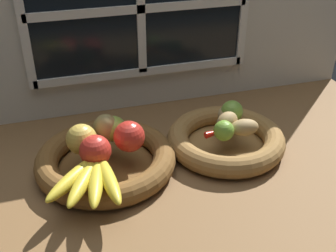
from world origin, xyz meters
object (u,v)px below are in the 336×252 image
apple_red_front (95,151)px  pear_brown (106,128)px  fruit_bowl_right (226,140)px  potato_small (244,127)px  banana_bunch_front (91,178)px  lime_far (232,111)px  potato_large (227,122)px  chili_pepper (223,130)px  apple_green_back (114,129)px  lime_near (224,131)px  potato_back (227,114)px  fruit_bowl_left (106,160)px  apple_golden_left (82,139)px  apple_red_right (129,136)px

apple_red_front → pear_brown: pear_brown is taller
fruit_bowl_right → potato_small: (3.32, -3.32, 5.14)cm
banana_bunch_front → lime_far: 43.38cm
potato_large → chili_pepper: potato_large is taller
fruit_bowl_right → apple_green_back: size_ratio=4.82×
lime_near → chili_pepper: size_ratio=0.50×
potato_small → potato_back: (-1.25, 7.90, -0.14)cm
fruit_bowl_left → apple_golden_left: bearing=174.2°
fruit_bowl_left → apple_green_back: 7.93cm
fruit_bowl_left → banana_bunch_front: bearing=-112.0°
fruit_bowl_right → lime_near: 7.42cm
potato_back → lime_near: size_ratio=1.18×
fruit_bowl_right → apple_golden_left: size_ratio=4.22×
potato_large → fruit_bowl_right: bearing=90.0°
apple_golden_left → potato_small: bearing=-5.4°
fruit_bowl_right → apple_red_front: (-34.86, -5.16, 6.65)cm
fruit_bowl_left → potato_small: 35.93cm
apple_red_front → banana_bunch_front: apple_red_front is taller
apple_green_back → banana_bunch_front: bearing=-116.5°
chili_pepper → lime_far: bearing=37.6°
apple_golden_left → lime_far: apple_golden_left is taller
fruit_bowl_right → potato_large: (0.00, -0.00, 5.57)cm
pear_brown → potato_small: size_ratio=1.00×
fruit_bowl_left → lime_near: bearing=-7.8°
fruit_bowl_left → potato_back: 34.83cm
fruit_bowl_left → potato_back: bearing=7.6°
fruit_bowl_right → potato_back: size_ratio=5.01×
apple_red_right → apple_golden_left: (-11.04, 2.19, -0.10)cm
apple_red_front → lime_far: apple_red_front is taller
apple_red_right → apple_green_back: (-2.78, 5.51, -0.56)cm
apple_green_back → lime_near: apple_green_back is taller
banana_bunch_front → lime_far: lime_far is taller
potato_small → potato_back: size_ratio=1.21×
apple_red_right → apple_red_front: bearing=-157.9°
apple_green_back → pear_brown: 1.94cm
apple_red_front → apple_red_right: bearing=22.1°
fruit_bowl_left → chili_pepper: (30.48, -1.22, 3.85)cm
potato_back → lime_near: 9.85cm
fruit_bowl_right → lime_near: size_ratio=5.93×
apple_golden_left → apple_green_back: apple_golden_left is taller
banana_bunch_front → apple_golden_left: bearing=91.1°
apple_green_back → lime_far: apple_green_back is taller
apple_red_right → apple_golden_left: size_ratio=1.03×
apple_red_front → potato_small: size_ratio=0.98×
lime_far → chili_pepper: lime_far is taller
fruit_bowl_left → banana_bunch_front: size_ratio=1.75×
apple_green_back → banana_bunch_front: (-8.02, -16.11, -1.63)cm
fruit_bowl_left → pear_brown: (1.19, 3.81, 6.75)cm
apple_golden_left → potato_small: 40.82cm
apple_red_right → apple_golden_left: apple_red_right is taller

